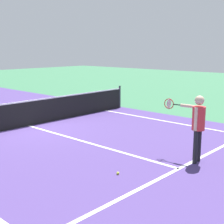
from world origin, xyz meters
The scene contains 7 objects.
ground_plane centered at (0.00, 0.00, 0.00)m, with size 60.00×60.00×0.00m, color #38724C.
court_surface_inbounds centered at (0.00, 0.00, 0.00)m, with size 10.62×24.40×0.00m, color #4C387A.
line_service_near centered at (0.00, -6.40, 0.00)m, with size 8.22×0.10×0.01m, color white.
line_center_service centered at (0.00, -3.20, 0.00)m, with size 0.10×6.40×0.01m, color white.
net centered at (0.00, 0.00, 0.49)m, with size 10.31×0.09×1.07m.
player_near centered at (0.71, -6.45, 1.07)m, with size 0.43×1.24×1.71m.
tennis_ball_mid_court centered at (-1.27, -5.56, 0.03)m, with size 0.07×0.07×0.07m, color #CCE033.
Camera 1 is at (-6.45, -10.17, 2.84)m, focal length 51.61 mm.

